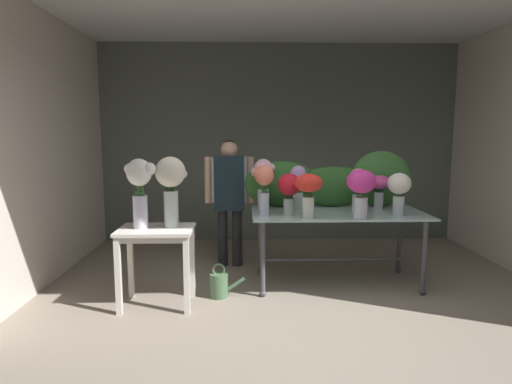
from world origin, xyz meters
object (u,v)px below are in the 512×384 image
at_px(vase_fuchsia_roses, 379,187).
at_px(vase_scarlet_anemones, 309,189).
at_px(vase_white_roses_tall, 140,186).
at_px(display_table_glass, 337,223).
at_px(vase_crimson_dahlias, 289,189).
at_px(vase_magenta_ranunculus, 361,187).
at_px(vase_ivory_carnations, 399,189).
at_px(vase_rosy_freesia, 358,186).
at_px(watering_can, 219,285).
at_px(vase_lilac_tulips, 298,184).
at_px(vase_cream_lisianthus_tall, 170,183).
at_px(vase_blush_stock, 263,179).
at_px(vase_coral_lilies, 264,184).
at_px(side_table_white, 156,240).
at_px(florist, 230,190).

relative_size(vase_fuchsia_roses, vase_scarlet_anemones, 0.85).
distance_m(vase_fuchsia_roses, vase_white_roses_tall, 2.52).
distance_m(display_table_glass, vase_crimson_dahlias, 0.67).
height_order(vase_magenta_ranunculus, vase_ivory_carnations, vase_magenta_ranunculus).
height_order(vase_rosy_freesia, vase_white_roses_tall, vase_white_roses_tall).
bearing_deg(vase_ivory_carnations, vase_magenta_ranunculus, -160.79).
bearing_deg(vase_magenta_ranunculus, vase_ivory_carnations, 19.21).
height_order(vase_fuchsia_roses, watering_can, vase_fuchsia_roses).
xyz_separation_m(display_table_glass, vase_magenta_ranunculus, (0.15, -0.36, 0.43)).
distance_m(vase_rosy_freesia, vase_lilac_tulips, 0.63).
bearing_deg(vase_crimson_dahlias, vase_scarlet_anemones, -50.41).
bearing_deg(vase_cream_lisianthus_tall, vase_fuchsia_roses, 16.36).
distance_m(vase_blush_stock, vase_scarlet_anemones, 0.64).
distance_m(vase_rosy_freesia, watering_can, 1.74).
bearing_deg(vase_magenta_ranunculus, vase_rosy_freesia, 80.11).
bearing_deg(vase_magenta_ranunculus, display_table_glass, 111.89).
height_order(vase_coral_lilies, vase_cream_lisianthus_tall, vase_cream_lisianthus_tall).
bearing_deg(vase_lilac_tulips, vase_crimson_dahlias, -115.31).
height_order(vase_crimson_dahlias, vase_scarlet_anemones, vase_scarlet_anemones).
relative_size(side_table_white, vase_blush_stock, 1.35).
bearing_deg(vase_coral_lilies, vase_crimson_dahlias, 14.14).
bearing_deg(side_table_white, vase_scarlet_anemones, 7.71).
bearing_deg(vase_fuchsia_roses, vase_rosy_freesia, -144.04).
xyz_separation_m(vase_cream_lisianthus_tall, watering_can, (0.43, 0.13, -1.03)).
relative_size(vase_scarlet_anemones, vase_white_roses_tall, 0.68).
bearing_deg(side_table_white, vase_blush_stock, 33.20).
relative_size(vase_ivory_carnations, vase_blush_stock, 0.78).
height_order(display_table_glass, watering_can, display_table_glass).
xyz_separation_m(vase_ivory_carnations, vase_fuchsia_roses, (-0.09, 0.36, -0.02)).
bearing_deg(display_table_glass, vase_rosy_freesia, -16.56).
distance_m(florist, vase_white_roses_tall, 1.46).
height_order(vase_white_roses_tall, watering_can, vase_white_roses_tall).
relative_size(vase_scarlet_anemones, watering_can, 1.24).
height_order(display_table_glass, vase_crimson_dahlias, vase_crimson_dahlias).
bearing_deg(watering_can, side_table_white, -162.42).
xyz_separation_m(vase_magenta_ranunculus, vase_lilac_tulips, (-0.55, 0.48, -0.02)).
xyz_separation_m(display_table_glass, vase_blush_stock, (-0.78, 0.13, 0.46)).
xyz_separation_m(display_table_glass, vase_fuchsia_roses, (0.48, 0.15, 0.37)).
bearing_deg(watering_can, vase_ivory_carnations, 4.41).
bearing_deg(vase_cream_lisianthus_tall, vase_ivory_carnations, 6.86).
xyz_separation_m(vase_magenta_ranunculus, vase_ivory_carnations, (0.42, 0.15, -0.04)).
relative_size(vase_coral_lilies, watering_can, 1.44).
bearing_deg(vase_blush_stock, watering_can, -132.80).
height_order(side_table_white, vase_lilac_tulips, vase_lilac_tulips).
bearing_deg(vase_ivory_carnations, side_table_white, -172.33).
bearing_deg(vase_fuchsia_roses, vase_scarlet_anemones, -149.95).
bearing_deg(watering_can, vase_cream_lisianthus_tall, -163.34).
xyz_separation_m(florist, vase_fuchsia_roses, (1.65, -0.53, 0.09)).
bearing_deg(vase_rosy_freesia, vase_magenta_ranunculus, -99.89).
relative_size(vase_blush_stock, vase_scarlet_anemones, 1.26).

